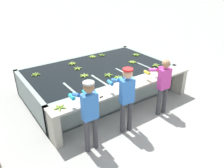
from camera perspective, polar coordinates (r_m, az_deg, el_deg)
The scene contains 21 objects.
ground_plane at distance 5.96m, azimuth 5.51°, elevation -8.48°, with size 80.00×80.00×0.00m, color #999993.
wash_tank at distance 6.98m, azimuth -3.75°, elevation 1.01°, with size 4.37×2.63×0.84m.
work_ledge at distance 5.79m, azimuth 4.32°, elevation -2.55°, with size 4.37×0.45×0.84m.
worker_0 at distance 4.42m, azimuth -5.98°, elevation -6.81°, with size 0.42×0.72×1.62m.
worker_1 at distance 4.95m, azimuth 3.72°, elevation -2.76°, with size 0.46×0.74×1.63m.
worker_2 at distance 5.80m, azimuth 13.14°, elevation 0.38°, with size 0.44×0.72×1.55m.
banana_bunch_floating_0 at distance 6.26m, azimuth -7.24°, elevation 2.22°, with size 0.28×0.27×0.08m.
banana_bunch_floating_1 at distance 7.08m, azimuth 11.41°, elevation 4.83°, with size 0.28×0.28×0.08m.
banana_bunch_floating_2 at distance 6.09m, azimuth 1.71°, elevation 1.76°, with size 0.28×0.28×0.08m.
banana_bunch_floating_3 at distance 7.98m, azimuth 6.38°, elevation 7.61°, with size 0.28×0.28×0.08m.
banana_bunch_floating_4 at distance 6.78m, azimuth -8.97°, elevation 4.06°, with size 0.28×0.27×0.08m.
banana_bunch_floating_5 at distance 6.64m, azimuth -19.28°, elevation 2.36°, with size 0.27×0.28×0.08m.
banana_bunch_floating_6 at distance 7.91m, azimuth -2.61°, elevation 7.59°, with size 0.28×0.27×0.08m.
banana_bunch_floating_7 at distance 7.26m, azimuth 5.41°, elevation 5.76°, with size 0.28×0.28×0.08m.
banana_bunch_floating_8 at distance 7.21m, azimuth -10.33°, elevation 5.30°, with size 0.28×0.28×0.08m.
banana_bunch_floating_9 at distance 7.76m, azimuth -5.05°, elevation 7.14°, with size 0.28×0.28×0.08m.
banana_bunch_floating_10 at distance 6.24m, azimuth -0.97°, elevation 2.37°, with size 0.27×0.28×0.08m.
banana_bunch_ledge_0 at distance 6.67m, azimuth 14.41°, elevation 3.19°, with size 0.28×0.27×0.08m.
banana_bunch_ledge_1 at distance 5.75m, azimuth 4.18°, elevation 0.19°, with size 0.27×0.28×0.08m.
banana_bunch_ledge_2 at distance 4.83m, azimuth -13.49°, elevation -5.99°, with size 0.27×0.28×0.08m.
knife_0 at distance 5.17m, azimuth -2.30°, elevation -3.08°, with size 0.34×0.13×0.02m.
Camera 1 is at (-3.30, -3.63, 3.38)m, focal length 35.00 mm.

